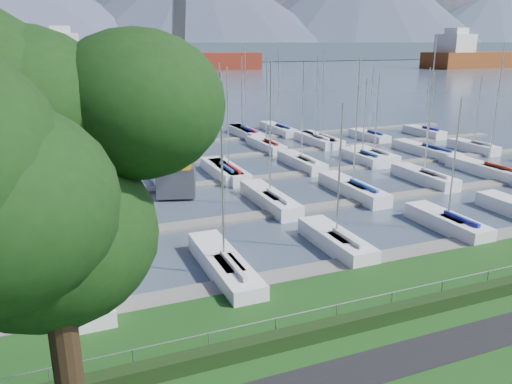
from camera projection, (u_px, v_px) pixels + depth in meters
path at (395, 360)px, 20.32m from camera, size 160.00×2.00×0.04m
water at (71, 68)px, 253.43m from camera, size 800.00×540.00×0.20m
hedge at (360, 321)px, 22.52m from camera, size 80.00×0.70×0.70m
fence at (356, 300)px, 22.63m from camera, size 80.00×0.04×0.04m
foothill at (65, 52)px, 313.59m from camera, size 900.00×80.00×12.00m
docks at (199, 185)px, 46.08m from camera, size 90.00×41.60×0.25m
tree at (1, 165)px, 11.22m from camera, size 9.66×9.26×13.99m
crane at (176, 129)px, 42.61m from camera, size 5.46×13.47×22.35m
cargo_ship_mid at (138, 62)px, 227.54m from camera, size 105.38×27.26×21.50m
cargo_ship_east at (491, 59)px, 259.42m from camera, size 91.27×25.87×21.50m
sailboat_fleet at (176, 119)px, 47.97m from camera, size 75.40×49.95×13.62m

